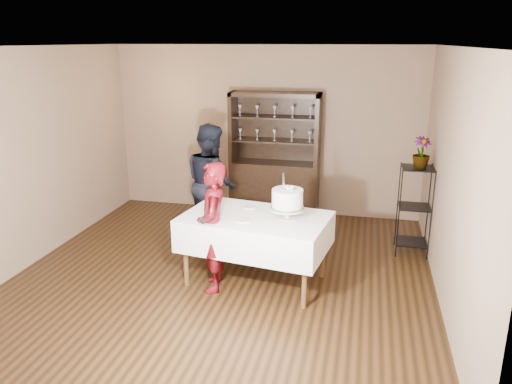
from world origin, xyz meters
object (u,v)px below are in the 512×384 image
Objects in this scene: cake_table at (256,232)px; man at (211,183)px; cake at (287,200)px; plant_etagere at (414,207)px; china_hutch at (275,176)px; woman at (213,227)px; potted_plant at (421,153)px.

cake_table is 1.06× the size of man.
cake_table is at bearing 179.57° from cake.
plant_etagere is 0.67× the size of cake_table.
cake_table is 3.29× the size of cake.
woman is (-0.22, -2.60, 0.08)m from china_hutch.
plant_etagere is (2.08, -1.05, -0.01)m from china_hutch.
china_hutch is 2.33m from plant_etagere.
woman is (-2.30, -1.55, 0.10)m from plant_etagere.
plant_etagere reaches higher than cake_table.
potted_plant is at bearing -60.36° from plant_etagere.
china_hutch is 2.45m from cake.
china_hutch is 3.70× the size of cake.
cake_table is 0.55m from cake.
china_hutch is 1.67× the size of plant_etagere.
china_hutch reaches higher than man.
cake is (0.80, 0.26, 0.29)m from woman.
cake reaches higher than plant_etagere.
cake is at bearing -173.62° from man.
china_hutch is 4.92× the size of potted_plant.
china_hutch reaches higher than cake.
plant_etagere is at bearing 40.90° from cake.
china_hutch reaches higher than woman.
man is at bearing 136.95° from cake.
plant_etagere is 2.27m from cake_table.
cake_table is 1.19× the size of woman.
potted_plant reaches higher than woman.
plant_etagere is 2.95× the size of potted_plant.
china_hutch is 2.62m from woman.
man is at bearing -177.86° from plant_etagere.
cake is (-1.50, -1.30, 0.39)m from plant_etagere.
cake reaches higher than cake_table.
china_hutch is at bearing 103.93° from cake.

